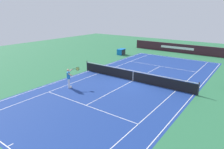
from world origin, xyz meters
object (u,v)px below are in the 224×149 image
tennis_ball (108,72)px  tennis_player_near (69,77)px  tennis_net (133,76)px  equipment_cart_tarped (121,52)px

tennis_ball → tennis_player_near: bearing=0.8°
tennis_ball → tennis_net: bearing=77.1°
tennis_net → tennis_ball: bearing=-102.9°
tennis_player_near → tennis_ball: bearing=-179.2°
tennis_player_near → equipment_cart_tarped: size_ratio=1.36×
tennis_net → tennis_player_near: size_ratio=6.89×
equipment_cart_tarped → tennis_net: bearing=38.8°
tennis_net → equipment_cart_tarped: bearing=-141.2°
tennis_player_near → equipment_cart_tarped: 14.53m
tennis_ball → equipment_cart_tarped: 9.30m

